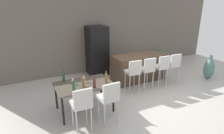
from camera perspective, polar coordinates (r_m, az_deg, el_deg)
The scene contains 20 objects.
ground_plane at distance 6.07m, azimuth 12.07°, elevation -7.76°, with size 10.00×10.00×0.00m, color #ADA89E.
back_wall at distance 7.89m, azimuth 0.09°, elevation 10.01°, with size 10.00×0.12×2.90m, color #665B51.
kitchen_island at distance 6.86m, azimuth 7.82°, elevation -0.12°, with size 1.84×0.80×0.92m, color #4C3828.
bar_chair_left at distance 5.79m, azimuth 6.40°, elevation -1.21°, with size 0.43×0.43×1.05m.
bar_chair_middle at distance 6.08m, azimuth 10.59°, elevation -0.43°, with size 0.42×0.42×1.05m.
bar_chair_right at distance 6.43m, azimuth 14.65°, elevation 0.33°, with size 0.42×0.42×1.05m.
bar_chair_far at distance 6.74m, azimuth 17.74°, elevation 0.91°, with size 0.42×0.42×1.05m.
dining_table at distance 4.87m, azimuth -8.41°, elevation -5.70°, with size 1.39×0.91×0.74m.
dining_chair_near at distance 4.08m, azimuth -8.97°, elevation -10.55°, with size 0.40×0.40×1.05m.
dining_chair_far at distance 4.28m, azimuth -0.84°, elevation -8.81°, with size 0.42×0.42×1.05m.
wine_bottle_end at distance 4.38m, azimuth -11.34°, elevation -6.10°, with size 0.07×0.07×0.30m.
wine_bottle_corner at distance 5.03m, azimuth -14.24°, elevation -2.95°, with size 0.06×0.06×0.32m.
wine_bottle_near at distance 4.81m, azimuth -1.77°, elevation -3.29°, with size 0.07×0.07×0.31m.
wine_bottle_inner at distance 4.64m, azimuth -8.62°, elevation -4.46°, with size 0.08×0.08×0.30m.
wine_bottle_middle at distance 4.56m, azimuth -5.28°, elevation -4.90°, with size 0.07×0.07×0.30m.
wine_glass_left at distance 4.84m, azimuth -11.62°, elevation -3.60°, with size 0.07×0.07×0.17m.
wine_glass_right at distance 4.91m, azimuth -8.36°, elevation -3.08°, with size 0.07×0.07×0.17m.
refrigerator at distance 7.26m, azimuth -4.45°, elevation 4.87°, with size 0.72×0.68×1.84m, color black.
floor_vase at distance 7.73m, azimuth 26.92°, elevation -0.50°, with size 0.36×0.36×0.90m.
potted_plant at distance 8.95m, azimuth 14.03°, elevation 3.34°, with size 0.40×0.40×0.60m.
Camera 1 is at (-3.48, -4.17, 2.70)m, focal length 30.68 mm.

